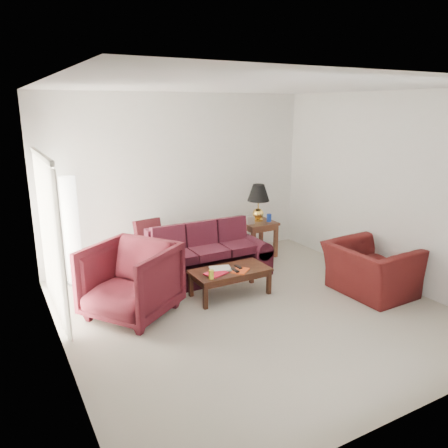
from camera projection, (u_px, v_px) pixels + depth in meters
name	position (u px, v px, depth m)	size (l,w,h in m)	color
floor	(253.00, 310.00, 6.12)	(5.00, 5.00, 0.00)	beige
blinds	(49.00, 237.00, 5.81)	(0.10, 2.00, 2.16)	silver
sofa	(206.00, 253.00, 7.17)	(2.10, 0.91, 0.86)	black
throw_pillow	(148.00, 233.00, 7.33)	(0.46, 0.13, 0.46)	black
end_table	(257.00, 238.00, 8.30)	(0.61, 0.61, 0.67)	brown
table_lamp	(258.00, 203.00, 8.18)	(0.42, 0.42, 0.70)	gold
clock	(251.00, 220.00, 8.01)	(0.14, 0.05, 0.14)	white
blue_canister	(269.00, 218.00, 8.18)	(0.09, 0.09, 0.14)	navy
picture_frame	(247.00, 215.00, 8.30)	(0.14, 0.02, 0.17)	#B7B7BB
floor_lamp	(72.00, 231.00, 6.82)	(0.29, 0.29, 1.76)	white
armchair_left	(131.00, 281.00, 5.85)	(1.07, 1.10, 1.00)	#410F16
armchair_right	(370.00, 269.00, 6.58)	(1.18, 1.03, 0.77)	#3E0E0E
coffee_table	(230.00, 282.00, 6.56)	(1.17, 0.59, 0.41)	black
magazine_red	(216.00, 273.00, 6.33)	(0.31, 0.23, 0.02)	red
magazine_white	(220.00, 268.00, 6.52)	(0.31, 0.23, 0.02)	white
magazine_orange	(240.00, 271.00, 6.44)	(0.27, 0.20, 0.02)	#D64719
remote_a	(235.00, 270.00, 6.40)	(0.05, 0.18, 0.02)	black
remote_b	(238.00, 267.00, 6.53)	(0.05, 0.16, 0.02)	black
yellow_glass	(211.00, 274.00, 6.14)	(0.07, 0.07, 0.13)	yellow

